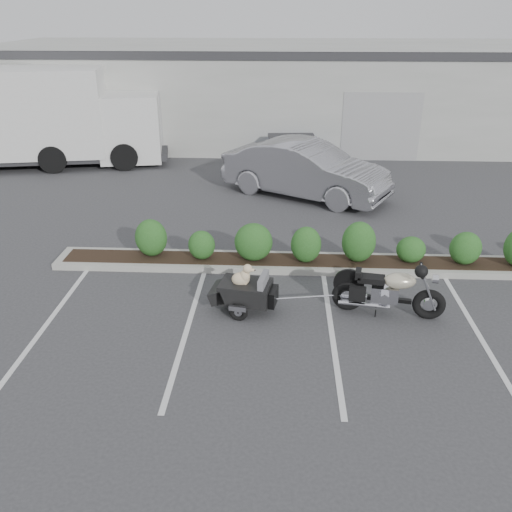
{
  "coord_description": "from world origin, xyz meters",
  "views": [
    {
      "loc": [
        0.21,
        -9.2,
        5.48
      ],
      "look_at": [
        -0.29,
        1.08,
        0.75
      ],
      "focal_mm": 38.0,
      "sensor_mm": 36.0,
      "label": 1
    }
  ],
  "objects_px": {
    "sedan": "(306,170)",
    "dumpster": "(291,151)",
    "motorcycle": "(388,292)",
    "delivery_truck": "(60,119)",
    "pet_trailer": "(245,291)"
  },
  "relations": [
    {
      "from": "motorcycle",
      "to": "delivery_truck",
      "type": "relative_size",
      "value": 0.27
    },
    {
      "from": "pet_trailer",
      "to": "delivery_truck",
      "type": "xyz_separation_m",
      "value": [
        -7.63,
        10.74,
        1.26
      ]
    },
    {
      "from": "sedan",
      "to": "pet_trailer",
      "type": "bearing_deg",
      "value": -161.79
    },
    {
      "from": "delivery_truck",
      "to": "motorcycle",
      "type": "bearing_deg",
      "value": -56.27
    },
    {
      "from": "sedan",
      "to": "dumpster",
      "type": "relative_size",
      "value": 2.91
    },
    {
      "from": "delivery_truck",
      "to": "pet_trailer",
      "type": "bearing_deg",
      "value": -64.92
    },
    {
      "from": "sedan",
      "to": "delivery_truck",
      "type": "relative_size",
      "value": 0.65
    },
    {
      "from": "motorcycle",
      "to": "delivery_truck",
      "type": "height_order",
      "value": "delivery_truck"
    },
    {
      "from": "motorcycle",
      "to": "sedan",
      "type": "xyz_separation_m",
      "value": [
        -1.35,
        7.28,
        0.37
      ]
    },
    {
      "from": "pet_trailer",
      "to": "sedan",
      "type": "distance_m",
      "value": 7.41
    },
    {
      "from": "dumpster",
      "to": "pet_trailer",
      "type": "bearing_deg",
      "value": -99.32
    },
    {
      "from": "pet_trailer",
      "to": "delivery_truck",
      "type": "relative_size",
      "value": 0.22
    },
    {
      "from": "dumpster",
      "to": "delivery_truck",
      "type": "height_order",
      "value": "delivery_truck"
    },
    {
      "from": "delivery_truck",
      "to": "dumpster",
      "type": "bearing_deg",
      "value": -9.69
    },
    {
      "from": "sedan",
      "to": "delivery_truck",
      "type": "xyz_separation_m",
      "value": [
        -9.05,
        3.48,
        0.83
      ]
    }
  ]
}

